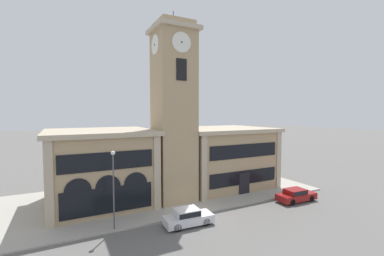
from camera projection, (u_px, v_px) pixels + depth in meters
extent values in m
plane|color=#605E5B|center=(195.00, 216.00, 24.40)|extent=(300.00, 300.00, 0.00)
cube|color=#A39E93|center=(166.00, 193.00, 30.96)|extent=(36.23, 14.78, 0.15)
cube|color=tan|center=(174.00, 118.00, 28.28)|extent=(4.07, 4.07, 18.50)
cube|color=tan|center=(173.00, 30.00, 27.72)|extent=(4.77, 4.77, 0.45)
cube|color=tan|center=(173.00, 25.00, 27.69)|extent=(3.75, 3.75, 0.60)
cylinder|color=#4C4C51|center=(173.00, 17.00, 27.64)|extent=(0.10, 0.10, 1.20)
cylinder|color=silver|center=(182.00, 42.00, 25.97)|extent=(2.07, 0.10, 2.07)
cylinder|color=black|center=(182.00, 42.00, 25.91)|extent=(0.17, 0.04, 0.17)
cylinder|color=silver|center=(155.00, 45.00, 26.87)|extent=(0.10, 2.07, 2.07)
cylinder|color=black|center=(154.00, 45.00, 26.84)|extent=(0.04, 0.17, 0.17)
cube|color=black|center=(182.00, 70.00, 26.14)|extent=(1.14, 0.10, 2.20)
cube|color=tan|center=(101.00, 169.00, 27.79)|extent=(10.15, 9.85, 7.53)
cube|color=tan|center=(100.00, 132.00, 27.55)|extent=(10.85, 10.55, 0.45)
cube|color=tan|center=(49.00, 186.00, 21.20)|extent=(0.70, 0.16, 7.53)
cube|color=tan|center=(157.00, 174.00, 25.51)|extent=(0.70, 0.16, 7.53)
cube|color=black|center=(108.00, 161.00, 23.28)|extent=(8.33, 0.10, 1.66)
cube|color=black|center=(108.00, 200.00, 23.49)|extent=(8.12, 0.10, 2.41)
cylinder|color=black|center=(78.00, 191.00, 22.25)|extent=(2.23, 0.06, 2.23)
cylinder|color=black|center=(108.00, 187.00, 23.41)|extent=(2.23, 0.06, 2.23)
cylinder|color=black|center=(136.00, 184.00, 24.57)|extent=(2.23, 0.06, 2.23)
cube|color=tan|center=(221.00, 158.00, 34.92)|extent=(11.78, 9.85, 7.35)
cube|color=tan|center=(221.00, 129.00, 34.69)|extent=(12.48, 10.55, 0.45)
cube|color=tan|center=(204.00, 169.00, 27.97)|extent=(0.70, 0.16, 7.35)
cube|color=tan|center=(279.00, 161.00, 33.01)|extent=(0.70, 0.16, 7.35)
cube|color=black|center=(245.00, 151.00, 30.41)|extent=(9.66, 0.10, 1.62)
cube|color=black|center=(244.00, 184.00, 30.64)|extent=(1.50, 0.12, 2.65)
cube|color=black|center=(244.00, 177.00, 30.60)|extent=(9.66, 0.10, 1.65)
cube|color=silver|center=(189.00, 219.00, 22.36)|extent=(4.39, 1.93, 0.70)
cube|color=silver|center=(187.00, 212.00, 22.25)|extent=(2.14, 1.66, 0.59)
cube|color=black|center=(187.00, 212.00, 22.25)|extent=(2.06, 1.69, 0.44)
cylinder|color=black|center=(199.00, 216.00, 23.61)|extent=(0.70, 0.25, 0.69)
cylinder|color=black|center=(206.00, 222.00, 22.23)|extent=(0.70, 0.25, 0.69)
cylinder|color=black|center=(171.00, 221.00, 22.50)|extent=(0.70, 0.25, 0.69)
cylinder|color=black|center=(177.00, 228.00, 21.13)|extent=(0.70, 0.25, 0.69)
cube|color=maroon|center=(296.00, 196.00, 28.44)|extent=(4.60, 1.98, 0.70)
cube|color=maroon|center=(295.00, 191.00, 28.33)|extent=(2.24, 1.70, 0.51)
cube|color=black|center=(295.00, 191.00, 28.33)|extent=(2.16, 1.73, 0.38)
cylinder|color=black|center=(300.00, 194.00, 29.74)|extent=(0.71, 0.25, 0.70)
cylinder|color=black|center=(311.00, 198.00, 28.32)|extent=(0.71, 0.25, 0.70)
cylinder|color=black|center=(281.00, 198.00, 28.58)|extent=(0.71, 0.25, 0.70)
cylinder|color=black|center=(292.00, 202.00, 27.16)|extent=(0.71, 0.25, 0.70)
cylinder|color=#4C4C51|center=(114.00, 192.00, 21.18)|extent=(0.12, 0.12, 6.19)
sphere|color=silver|center=(113.00, 153.00, 20.98)|extent=(0.36, 0.36, 0.36)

